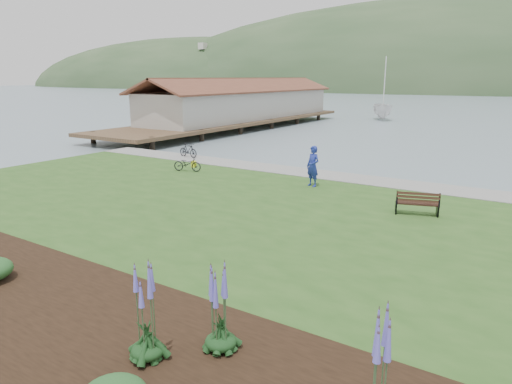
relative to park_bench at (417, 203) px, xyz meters
The scene contains 13 objects.
ground 5.87m from the park_bench, 159.00° to the right, with size 600.00×600.00×0.00m, color slate.
lawn 6.81m from the park_bench, 143.01° to the right, with size 34.00×20.00×0.40m, color #2A501C.
shoreline_path 7.26m from the park_bench, 138.32° to the left, with size 34.00×2.20×0.03m, color gray.
garden_bed 12.13m from the park_bench, 101.49° to the right, with size 24.00×4.40×0.04m, color black.
pier_pavilion 36.00m from the park_bench, 134.97° to the left, with size 8.00×36.00×5.40m.
park_bench is the anchor object (origin of this frame).
person 5.85m from the park_bench, 158.40° to the left, with size 0.83×0.57×2.28m, color navy.
bicycle_a 12.92m from the park_bench, behind, with size 1.61×0.56×0.84m, color black.
bicycle_b 16.61m from the park_bench, 162.04° to the left, with size 1.53×0.44×0.92m, color black.
sailboat 45.41m from the park_bench, 109.30° to the left, with size 9.75×9.93×25.71m, color silver.
pannier 13.61m from the park_bench, 168.32° to the left, with size 0.20×0.32×0.34m, color #F1F61D.
echium_0 12.21m from the park_bench, 98.71° to the right, with size 0.62×0.62×2.12m.
echium_1 11.14m from the park_bench, 94.59° to the right, with size 0.62×0.62×1.95m.
Camera 1 is at (9.26, -15.14, 5.48)m, focal length 32.00 mm.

